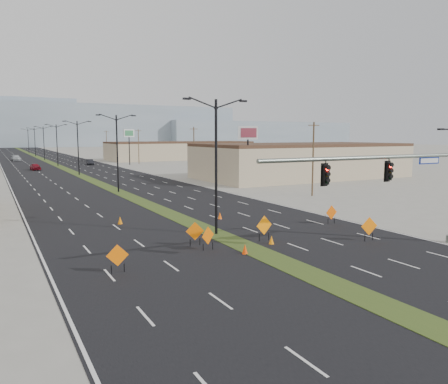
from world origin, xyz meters
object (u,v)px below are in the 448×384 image
streetlight_0 (216,162)px  car_left (35,167)px  construction_sign_5 (369,227)px  construction_sign_1 (208,236)px  construction_sign_3 (264,226)px  pole_sign_east_near (248,138)px  pole_sign_east_far (129,136)px  streetlight_5 (35,141)px  streetlight_4 (44,142)px  car_mid (90,162)px  signal_mast (409,177)px  cone_3 (120,220)px  cone_0 (245,249)px  construction_sign_0 (117,256)px  cone_2 (220,216)px  cone_1 (271,240)px  streetlight_3 (57,144)px  streetlight_6 (28,140)px  car_far (16,158)px  streetlight_1 (117,151)px  streetlight_2 (78,146)px  construction_sign_2 (195,232)px  construction_sign_4 (331,213)px

streetlight_0 → car_left: 72.80m
construction_sign_5 → construction_sign_1: bearing=175.3°
construction_sign_3 → pole_sign_east_near: size_ratio=0.21×
pole_sign_east_far → streetlight_5: bearing=90.9°
streetlight_4 → car_mid: 28.92m
signal_mast → car_mid: 94.64m
streetlight_5 → construction_sign_5: streetlight_5 is taller
car_left → cone_3: (0.72, -65.26, -0.38)m
signal_mast → streetlight_5: streetlight_5 is taller
streetlight_5 → cone_0: streetlight_5 is taller
cone_3 → pole_sign_east_far: 76.14m
signal_mast → construction_sign_3: size_ratio=9.02×
construction_sign_0 → pole_sign_east_far: (25.55, 85.52, 6.30)m
signal_mast → cone_2: bearing=110.0°
cone_1 → cone_3: 13.75m
cone_1 → streetlight_3: bearing=91.2°
streetlight_6 → car_far: streetlight_6 is taller
streetlight_4 → cone_1: streetlight_4 is taller
streetlight_5 → construction_sign_0: (-8.99, -145.80, -4.49)m
streetlight_5 → car_mid: size_ratio=2.38×
streetlight_5 → car_far: 29.43m
cone_3 → streetlight_1: bearing=75.5°
signal_mast → construction_sign_5: 4.82m
streetlight_1 → car_left: bearing=97.8°
streetlight_0 → pole_sign_east_near: size_ratio=1.15×
car_mid → pole_sign_east_far: bearing=-23.5°
streetlight_1 → construction_sign_1: bearing=-94.7°
streetlight_1 → construction_sign_0: 35.26m
streetlight_3 → cone_3: bearing=-94.0°
cone_2 → streetlight_2: bearing=93.4°
streetlight_4 → car_mid: size_ratio=2.38×
cone_0 → cone_2: 11.66m
cone_1 → pole_sign_east_near: pole_sign_east_near is taller
construction_sign_1 → construction_sign_2: size_ratio=0.95×
construction_sign_3 → construction_sign_0: bearing=-174.8°
construction_sign_4 → car_left: bearing=99.7°
car_left → construction_sign_1: 76.34m
cone_1 → construction_sign_2: bearing=157.0°
cone_1 → cone_2: bearing=83.5°
streetlight_4 → cone_3: 105.12m
construction_sign_1 → construction_sign_5: bearing=-40.3°
streetlight_0 → construction_sign_4: 11.25m
streetlight_6 → construction_sign_4: (10.25, -169.22, -4.48)m
streetlight_1 → car_far: (-7.75, 83.99, -4.60)m
car_mid → construction_sign_2: size_ratio=2.57×
streetlight_4 → construction_sign_1: 115.98m
streetlight_5 → streetlight_6: size_ratio=1.00×
construction_sign_3 → cone_2: 8.73m
construction_sign_3 → cone_0: bearing=-148.8°
construction_sign_2 → construction_sign_3: 4.99m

